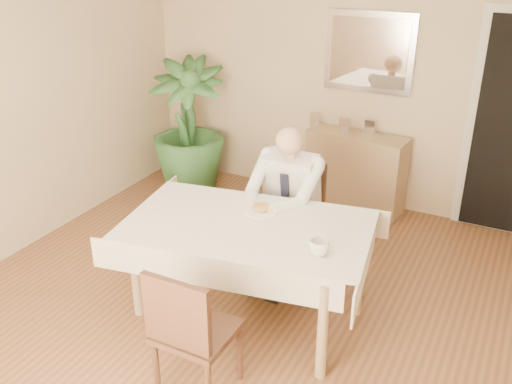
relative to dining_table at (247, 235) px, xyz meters
The scene contains 16 objects.
room 0.67m from the dining_table, 88.07° to the right, with size 5.00×5.02×2.60m.
mirror 2.41m from the dining_table, 86.89° to the left, with size 0.86×0.04×0.76m.
dining_table is the anchor object (origin of this frame).
chair_far 0.90m from the dining_table, 90.00° to the left, with size 0.42×0.42×0.88m.
chair_near 0.91m from the dining_table, 84.20° to the right, with size 0.43×0.43×0.91m.
seated_man 0.59m from the dining_table, 90.00° to the left, with size 0.48×0.72×1.24m.
plate 0.24m from the dining_table, 89.99° to the left, with size 0.26×0.26×0.02m, color white.
food 0.25m from the dining_table, 89.99° to the left, with size 0.14×0.14×0.06m, color olive.
knife 0.20m from the dining_table, 75.94° to the left, with size 0.01×0.01×0.13m, color silver.
fork 0.20m from the dining_table, 104.04° to the left, with size 0.01×0.01×0.13m, color silver.
coffee_mug 0.62m from the dining_table, 14.79° to the right, with size 0.13×0.13×0.10m, color white.
sideboard 2.11m from the dining_table, 86.67° to the left, with size 0.98×0.33×0.79m, color #937352.
photo_frame_left 2.18m from the dining_table, 99.40° to the left, with size 0.10×0.02×0.14m, color silver.
photo_frame_center 2.11m from the dining_table, 90.73° to the left, with size 0.10×0.02×0.14m, color silver.
photo_frame_right 2.16m from the dining_table, 84.17° to the left, with size 0.10×0.02×0.14m, color silver.
potted_palm 2.42m from the dining_table, 133.09° to the left, with size 0.79×0.79×1.41m, color #2B5B2B.
Camera 1 is at (1.63, -2.84, 2.61)m, focal length 40.00 mm.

